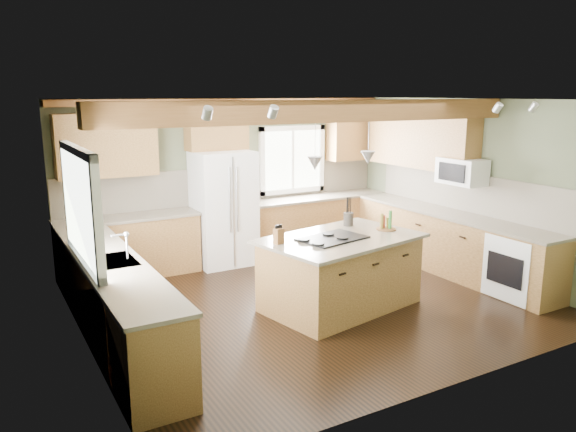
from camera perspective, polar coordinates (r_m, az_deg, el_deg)
floor at (r=7.47m, az=2.30°, el=-8.64°), size 5.60×5.60×0.00m
ceiling at (r=6.97m, az=2.48°, el=11.74°), size 5.60×5.60×0.00m
wall_back at (r=9.28m, az=-5.84°, el=3.79°), size 5.60×0.00×5.60m
wall_left at (r=6.13m, az=-20.42°, el=-1.40°), size 0.00×5.00×5.00m
wall_right at (r=8.89m, az=17.89°, el=2.87°), size 0.00×5.00×5.00m
ceiling_beam at (r=6.69m, az=4.04°, el=10.58°), size 5.55×0.26×0.26m
soffit_trim at (r=9.09m, az=-5.75°, el=11.46°), size 5.55×0.20×0.10m
backsplash_back at (r=9.29m, az=-5.79°, el=3.23°), size 5.58×0.03×0.58m
backsplash_right at (r=8.93m, az=17.55°, el=2.35°), size 0.03×3.70×0.58m
base_cab_back_left at (r=8.62m, az=-15.84°, el=-3.14°), size 2.02×0.60×0.88m
counter_back_left at (r=8.51m, az=-16.02°, el=-0.15°), size 2.06×0.64×0.04m
base_cab_back_right at (r=9.88m, az=2.90°, el=-0.71°), size 2.62×0.60×0.88m
counter_back_right at (r=9.79m, az=2.93°, el=1.91°), size 2.66×0.64×0.04m
base_cab_left at (r=6.47m, az=-17.27°, el=-8.43°), size 0.60×3.70×0.88m
counter_left at (r=6.33m, az=-17.54°, el=-4.53°), size 0.64×3.74×0.04m
base_cab_right at (r=8.88m, az=15.97°, el=-2.69°), size 0.60×3.70×0.88m
counter_right at (r=8.78m, az=16.15°, el=0.21°), size 0.64×3.74×0.04m
upper_cab_back_left at (r=8.43m, az=-17.98°, el=6.84°), size 1.40×0.35×0.90m
upper_cab_over_fridge at (r=8.92m, az=-7.28°, el=8.90°), size 0.96×0.35×0.70m
upper_cab_right at (r=9.32m, az=13.33°, el=7.58°), size 0.35×2.20×0.90m
upper_cab_back_corner at (r=10.21m, az=6.49°, el=8.23°), size 0.90×0.35×0.90m
window_left at (r=6.13m, az=-20.49°, el=0.99°), size 0.04×1.60×1.05m
window_back at (r=9.75m, az=0.39°, el=5.75°), size 1.10×0.04×1.00m
sink at (r=6.33m, az=-17.54°, el=-4.48°), size 0.50×0.65×0.03m
faucet at (r=6.32m, az=-16.04°, el=-3.02°), size 0.02×0.02×0.28m
dishwasher at (r=5.31m, az=-13.97°, el=-13.07°), size 0.60×0.60×0.84m
oven at (r=8.07m, az=22.51°, el=-4.76°), size 0.60×0.72×0.84m
microwave at (r=8.66m, az=17.25°, el=4.35°), size 0.40×0.70×0.38m
pendant_left at (r=6.54m, az=2.75°, el=5.36°), size 0.18×0.18×0.16m
pendant_right at (r=7.20m, az=8.14°, el=5.91°), size 0.18×0.18×0.16m
refrigerator at (r=8.89m, az=-6.56°, el=0.78°), size 0.90×0.74×1.80m
island at (r=7.17m, az=5.33°, el=-5.84°), size 2.04×1.47×0.88m
island_top at (r=7.04m, az=5.41°, el=-2.29°), size 2.18×1.61×0.04m
cooktop at (r=6.93m, az=4.52°, el=-2.26°), size 0.89×0.68×0.02m
knife_block at (r=6.68m, az=-0.96°, el=-2.05°), size 0.13×0.11×0.19m
utensil_crock at (r=7.63m, az=6.16°, el=-0.32°), size 0.18×0.18×0.18m
bottle_tray at (r=7.47m, az=9.97°, el=-0.47°), size 0.27×0.27×0.24m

